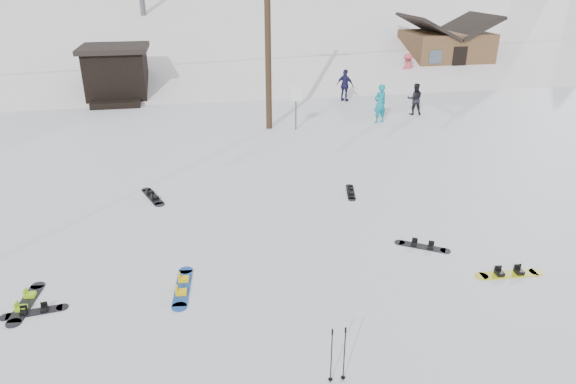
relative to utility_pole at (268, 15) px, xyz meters
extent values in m
plane|color=white|center=(-2.00, -14.00, -4.68)|extent=(200.00, 200.00, 0.00)
cube|color=white|center=(-2.00, 41.00, -16.68)|extent=(60.00, 85.24, 65.97)
cube|color=white|center=(36.00, 36.00, -15.68)|extent=(45.66, 93.98, 54.59)
cylinder|color=#3A2819|center=(0.00, 0.00, -0.18)|extent=(0.26, 0.26, 9.00)
cylinder|color=#595B60|center=(1.10, -0.40, -3.78)|extent=(0.07, 0.07, 1.80)
cube|color=white|center=(1.10, -0.44, -3.13)|extent=(0.50, 0.04, 0.60)
cube|color=black|center=(-7.00, 7.00, -3.43)|extent=(3.00, 3.00, 2.50)
cube|color=black|center=(-7.00, 7.00, -2.06)|extent=(3.40, 3.40, 0.25)
cube|color=black|center=(-7.00, 5.20, -4.53)|extent=(2.40, 1.20, 0.30)
cube|color=brown|center=(13.00, 10.00, -3.33)|extent=(5.00, 4.00, 2.70)
cube|color=black|center=(11.65, 10.00, -1.63)|extent=(2.69, 4.40, 1.43)
cube|color=black|center=(14.35, 10.00, -1.63)|extent=(2.69, 4.40, 1.43)
cube|color=black|center=(13.00, 7.98, -3.58)|extent=(0.90, 0.06, 1.90)
cube|color=#1A49AB|center=(-3.72, -11.73, -4.67)|extent=(0.46, 1.41, 0.03)
cylinder|color=#1A49AB|center=(-3.65, -11.04, -4.67)|extent=(0.32, 0.32, 0.03)
cylinder|color=#1A49AB|center=(-3.80, -12.42, -4.67)|extent=(0.32, 0.32, 0.03)
cube|color=yellow|center=(-3.70, -11.48, -4.61)|extent=(0.24, 0.19, 0.09)
cube|color=yellow|center=(-3.75, -11.98, -4.61)|extent=(0.24, 0.19, 0.09)
cylinder|color=black|center=(-1.27, -15.00, -4.15)|extent=(0.02, 0.02, 1.06)
cylinder|color=black|center=(-1.27, -15.00, -4.63)|extent=(0.08, 0.08, 0.01)
cylinder|color=black|center=(-1.27, -15.00, -3.64)|extent=(0.03, 0.03, 0.10)
cylinder|color=black|center=(-1.05, -15.00, -4.15)|extent=(0.02, 0.02, 1.06)
cylinder|color=black|center=(-1.05, -15.00, -4.63)|extent=(0.08, 0.08, 0.01)
cylinder|color=black|center=(-1.05, -15.00, -3.64)|extent=(0.03, 0.03, 0.10)
cube|color=black|center=(-6.69, -12.05, -4.67)|extent=(1.08, 0.37, 0.02)
cylinder|color=black|center=(-6.16, -11.98, -4.67)|extent=(0.24, 0.24, 0.02)
cylinder|color=black|center=(-7.21, -12.12, -4.67)|extent=(0.24, 0.24, 0.02)
cube|color=black|center=(-6.50, -12.03, -4.62)|extent=(0.15, 0.19, 0.07)
cube|color=black|center=(-6.87, -12.07, -4.62)|extent=(0.15, 0.19, 0.07)
cube|color=black|center=(-4.62, -6.63, -4.67)|extent=(0.73, 1.31, 0.03)
cylinder|color=black|center=(-4.85, -6.03, -4.67)|extent=(0.30, 0.30, 0.03)
cylinder|color=black|center=(-4.39, -7.23, -4.67)|extent=(0.30, 0.30, 0.03)
cube|color=black|center=(-4.70, -6.41, -4.61)|extent=(0.25, 0.22, 0.08)
cube|color=black|center=(-4.54, -6.85, -4.61)|extent=(0.25, 0.22, 0.08)
cube|color=black|center=(-6.93, -11.71, -4.67)|extent=(0.44, 1.32, 0.03)
cylinder|color=black|center=(-6.85, -11.07, -4.67)|extent=(0.30, 0.30, 0.03)
cylinder|color=black|center=(-7.00, -12.35, -4.67)|extent=(0.30, 0.30, 0.03)
cube|color=#97D218|center=(-6.90, -11.48, -4.61)|extent=(0.23, 0.18, 0.08)
cube|color=#97D218|center=(-6.95, -11.94, -4.61)|extent=(0.23, 0.18, 0.08)
cube|color=black|center=(2.18, -11.01, -4.67)|extent=(1.09, 0.83, 0.02)
cylinder|color=black|center=(2.65, -11.32, -4.67)|extent=(0.26, 0.26, 0.02)
cylinder|color=black|center=(1.70, -10.71, -4.67)|extent=(0.26, 0.26, 0.02)
cube|color=black|center=(2.35, -11.12, -4.62)|extent=(0.22, 0.23, 0.07)
cube|color=black|center=(2.01, -10.90, -4.62)|extent=(0.22, 0.23, 0.07)
cube|color=#CAC816|center=(3.58, -12.57, -4.67)|extent=(1.33, 0.38, 0.03)
cylinder|color=#CAC816|center=(4.24, -12.61, -4.67)|extent=(0.30, 0.30, 0.03)
cylinder|color=#CAC816|center=(2.93, -12.53, -4.67)|extent=(0.30, 0.30, 0.03)
cube|color=black|center=(3.82, -12.58, -4.61)|extent=(0.17, 0.22, 0.09)
cube|color=black|center=(3.35, -12.55, -4.61)|extent=(0.17, 0.22, 0.09)
cube|color=black|center=(1.42, -7.42, -4.67)|extent=(0.47, 1.08, 0.02)
cylinder|color=black|center=(1.53, -6.91, -4.67)|extent=(0.24, 0.24, 0.02)
cylinder|color=black|center=(1.30, -7.93, -4.67)|extent=(0.24, 0.24, 0.02)
cube|color=black|center=(1.46, -7.24, -4.62)|extent=(0.20, 0.16, 0.07)
cube|color=black|center=(1.38, -7.61, -4.62)|extent=(0.20, 0.16, 0.07)
imported|color=#0E7D8E|center=(5.01, -0.05, -3.81)|extent=(0.73, 0.58, 1.74)
imported|color=black|center=(7.12, 0.98, -3.94)|extent=(0.83, 0.72, 1.49)
imported|color=#C84656|center=(9.64, 7.94, -3.81)|extent=(1.28, 0.98, 1.74)
imported|color=#1C1B43|center=(4.65, 4.18, -3.86)|extent=(0.97, 0.96, 1.64)
camera|label=1|loc=(-3.21, -21.41, 1.74)|focal=32.00mm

